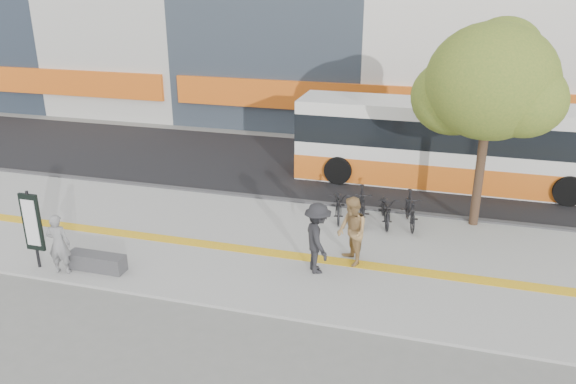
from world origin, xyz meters
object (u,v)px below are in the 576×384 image
(pedestrian_dark, at_px, (317,238))
(signboard, at_px, (32,223))
(seated_woman, at_px, (59,244))
(pedestrian_tan, at_px, (352,231))
(street_tree, at_px, (490,84))
(bench, at_px, (97,262))
(bus, at_px, (451,147))

(pedestrian_dark, bearing_deg, signboard, 75.33)
(seated_woman, height_order, pedestrian_tan, pedestrian_tan)
(pedestrian_tan, xyz_separation_m, pedestrian_dark, (-0.79, -0.69, 0.01))
(street_tree, relative_size, pedestrian_dark, 3.27)
(signboard, distance_m, pedestrian_dark, 7.54)
(bench, height_order, pedestrian_dark, pedestrian_dark)
(bus, xyz_separation_m, seated_woman, (-9.72, -10.08, -0.59))
(street_tree, bearing_deg, pedestrian_tan, -130.91)
(street_tree, bearing_deg, bench, -148.38)
(signboard, height_order, pedestrian_dark, signboard)
(street_tree, xyz_separation_m, pedestrian_dark, (-4.08, -4.48, -3.47))
(bus, bearing_deg, seated_woman, -133.95)
(signboard, bearing_deg, seated_woman, -5.51)
(seated_woman, xyz_separation_m, pedestrian_dark, (6.50, 1.92, 0.13))
(bench, bearing_deg, pedestrian_dark, 15.09)
(bus, xyz_separation_m, pedestrian_dark, (-3.22, -8.16, -0.45))
(bench, relative_size, street_tree, 0.25)
(seated_woman, xyz_separation_m, pedestrian_tan, (7.29, 2.61, 0.12))
(pedestrian_dark, bearing_deg, bench, 76.26)
(street_tree, distance_m, bus, 4.83)
(pedestrian_tan, bearing_deg, signboard, -103.91)
(bus, bearing_deg, signboard, -136.43)
(street_tree, bearing_deg, signboard, -150.93)
(signboard, xyz_separation_m, seated_woman, (0.80, -0.08, -0.45))
(bench, height_order, street_tree, street_tree)
(seated_woman, bearing_deg, bench, -165.82)
(bench, bearing_deg, pedestrian_tan, 18.92)
(signboard, bearing_deg, pedestrian_dark, 14.16)
(bench, bearing_deg, seated_woman, -154.44)
(seated_woman, bearing_deg, bus, -145.33)
(seated_woman, distance_m, pedestrian_tan, 7.74)
(signboard, bearing_deg, pedestrian_tan, 17.37)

